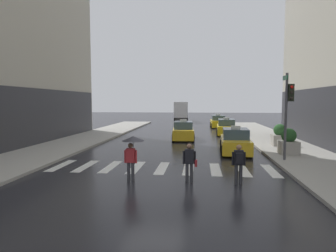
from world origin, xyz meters
The scene contains 13 objects.
ground_plane centered at (0.00, 0.00, 0.00)m, with size 160.00×160.00×0.00m, color black.
crosswalk_markings centered at (0.00, 3.00, 0.00)m, with size 11.30×2.80×0.01m.
traffic_light_pole centered at (6.72, 5.12, 3.26)m, with size 0.44×0.84×4.80m.
taxi_lead centered at (4.25, 7.96, 0.72)m, with size 2.09×4.61×1.80m.
taxi_second centered at (0.42, 14.43, 0.72)m, with size 2.13×4.63×1.80m.
taxi_third centered at (4.58, 18.47, 0.72)m, with size 2.08×4.61×1.80m.
taxi_fourth centered at (4.27, 26.92, 0.72)m, with size 1.99×4.57×1.80m.
box_truck centered at (-1.26, 37.53, 1.85)m, with size 2.55×7.63×3.35m.
pedestrian_with_umbrella centered at (-0.92, 0.38, 1.52)m, with size 0.96×0.96×1.94m.
pedestrian_with_backpack centered at (3.49, 0.37, 0.97)m, with size 0.55×0.43×1.65m.
pedestrian_with_handbag centered at (1.49, 0.44, 0.93)m, with size 0.60×0.24×1.65m.
planter_near_corner centered at (7.38, 7.02, 0.87)m, with size 1.10×1.10×1.60m.
planter_mid_block centered at (7.78, 10.60, 0.87)m, with size 1.10×1.10×1.60m.
Camera 1 is at (1.90, -11.45, 3.38)m, focal length 30.98 mm.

